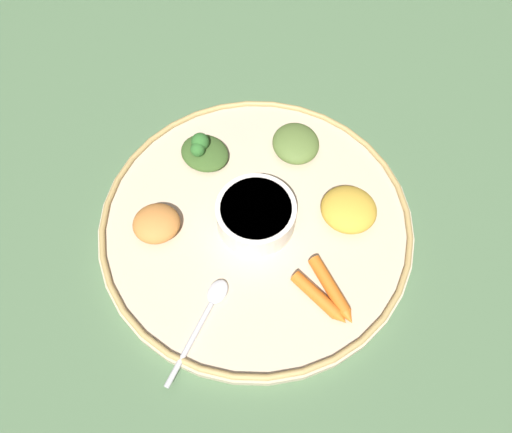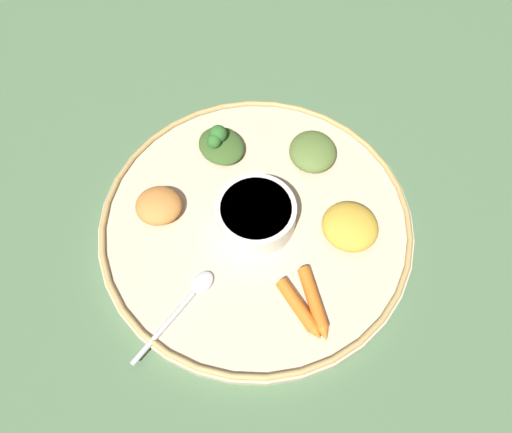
{
  "view_description": "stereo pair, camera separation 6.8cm",
  "coord_description": "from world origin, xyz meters",
  "px_view_note": "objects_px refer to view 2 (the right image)",
  "views": [
    {
      "loc": [
        -0.1,
        0.31,
        0.63
      ],
      "look_at": [
        0.0,
        0.0,
        0.03
      ],
      "focal_mm": 35.82,
      "sensor_mm": 36.0,
      "label": 1
    },
    {
      "loc": [
        -0.17,
        0.28,
        0.63
      ],
      "look_at": [
        0.0,
        0.0,
        0.03
      ],
      "focal_mm": 35.82,
      "sensor_mm": 36.0,
      "label": 2
    }
  ],
  "objects_px": {
    "greens_pile": "(220,144)",
    "carrot_outer": "(314,303)",
    "carrot_near_spoon": "(300,309)",
    "spoon": "(186,301)",
    "center_bowl": "(256,214)"
  },
  "relations": [
    {
      "from": "center_bowl",
      "to": "carrot_outer",
      "type": "xyz_separation_m",
      "value": [
        -0.12,
        0.07,
        -0.01
      ]
    },
    {
      "from": "carrot_near_spoon",
      "to": "carrot_outer",
      "type": "xyz_separation_m",
      "value": [
        -0.01,
        -0.02,
        0.0
      ]
    },
    {
      "from": "spoon",
      "to": "greens_pile",
      "type": "distance_m",
      "value": 0.24
    },
    {
      "from": "spoon",
      "to": "carrot_near_spoon",
      "type": "xyz_separation_m",
      "value": [
        -0.13,
        -0.06,
        0.0
      ]
    },
    {
      "from": "center_bowl",
      "to": "spoon",
      "type": "height_order",
      "value": "center_bowl"
    },
    {
      "from": "carrot_near_spoon",
      "to": "greens_pile",
      "type": "bearing_deg",
      "value": -36.4
    },
    {
      "from": "spoon",
      "to": "carrot_near_spoon",
      "type": "relative_size",
      "value": 1.75
    },
    {
      "from": "greens_pile",
      "to": "carrot_outer",
      "type": "relative_size",
      "value": 1.13
    },
    {
      "from": "carrot_near_spoon",
      "to": "carrot_outer",
      "type": "distance_m",
      "value": 0.02
    },
    {
      "from": "carrot_near_spoon",
      "to": "carrot_outer",
      "type": "bearing_deg",
      "value": -126.8
    },
    {
      "from": "center_bowl",
      "to": "carrot_outer",
      "type": "relative_size",
      "value": 1.36
    },
    {
      "from": "center_bowl",
      "to": "carrot_near_spoon",
      "type": "height_order",
      "value": "center_bowl"
    },
    {
      "from": "center_bowl",
      "to": "greens_pile",
      "type": "xyz_separation_m",
      "value": [
        0.11,
        -0.08,
        -0.01
      ]
    },
    {
      "from": "greens_pile",
      "to": "carrot_near_spoon",
      "type": "bearing_deg",
      "value": 143.6
    },
    {
      "from": "greens_pile",
      "to": "carrot_outer",
      "type": "xyz_separation_m",
      "value": [
        -0.23,
        0.14,
        -0.01
      ]
    }
  ]
}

